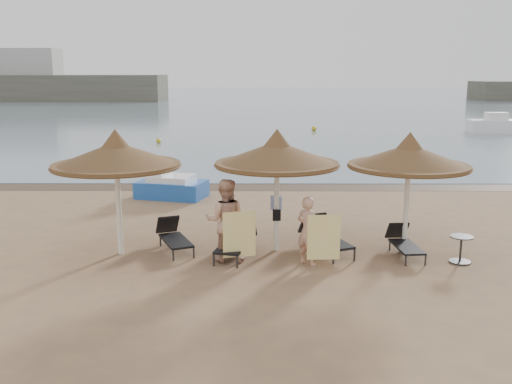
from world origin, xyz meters
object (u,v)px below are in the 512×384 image
palapa_left (116,155)px  lounger_near_right (324,236)px  palapa_center (277,154)px  side_table (461,250)px  palapa_right (409,157)px  person_left (225,214)px  pedal_boat (171,186)px  lounger_near_left (237,239)px  person_right (308,225)px  lounger_far_left (173,236)px  lounger_far_right (404,242)px

palapa_left → lounger_near_right: 5.65m
palapa_center → side_table: 5.07m
palapa_right → person_left: (-4.62, -0.93, -1.27)m
palapa_right → pedal_boat: size_ratio=1.14×
lounger_near_right → lounger_near_left: bearing=166.2°
lounger_near_right → pedal_boat: bearing=105.9°
person_left → person_right: person_left is taller
lounger_near_right → pedal_boat: pedal_boat is taller
lounger_near_right → person_right: person_right is taller
side_table → person_right: size_ratio=0.34×
lounger_near_left → lounger_far_left: bearing=179.8°
palapa_right → lounger_near_right: bearing=-177.9°
lounger_near_left → side_table: size_ratio=3.03×
palapa_center → pedal_boat: size_ratio=1.17×
lounger_near_left → person_right: 1.99m
palapa_left → side_table: palapa_left is taller
palapa_left → person_left: bearing=-11.4°
person_right → lounger_far_right: bearing=-122.2°
lounger_far_right → person_right: (-2.51, -0.80, 0.65)m
palapa_right → lounger_near_left: bearing=-174.7°
palapa_center → palapa_right: bearing=1.3°
palapa_center → pedal_boat: palapa_center is taller
palapa_left → lounger_far_left: bearing=16.8°
lounger_far_left → lounger_far_right: size_ratio=1.10×
lounger_far_left → person_right: size_ratio=0.93×
lounger_near_right → person_right: size_ratio=1.05×
person_left → pedal_boat: 7.65m
palapa_left → palapa_center: palapa_left is taller
palapa_left → lounger_near_left: (2.98, -0.02, -2.15)m
palapa_left → lounger_far_left: palapa_left is taller
lounger_far_right → pedal_boat: bearing=130.8°
lounger_far_right → person_left: person_left is taller
palapa_left → lounger_near_left: 3.68m
lounger_near_left → person_left: person_left is taller
lounger_far_right → person_left: size_ratio=0.70×
palapa_left → side_table: bearing=-4.4°
palapa_left → palapa_right: size_ratio=1.03×
lounger_near_left → pedal_boat: 7.20m
lounger_far_left → pedal_boat: pedal_boat is taller
palapa_center → palapa_right: 3.35m
lounger_far_left → lounger_near_right: 3.92m
lounger_far_left → person_right: 3.68m
palapa_right → lounger_near_left: palapa_right is taller
person_left → lounger_far_left: bearing=-32.0°
palapa_center → lounger_far_right: size_ratio=1.92×
palapa_right → palapa_left: bearing=-177.0°
lounger_far_left → lounger_near_right: (3.92, -0.09, 0.04)m
side_table → person_left: (-5.73, 0.11, 0.87)m
palapa_left → lounger_near_left: palapa_left is taller
lounger_near_left → lounger_far_right: size_ratio=1.22×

